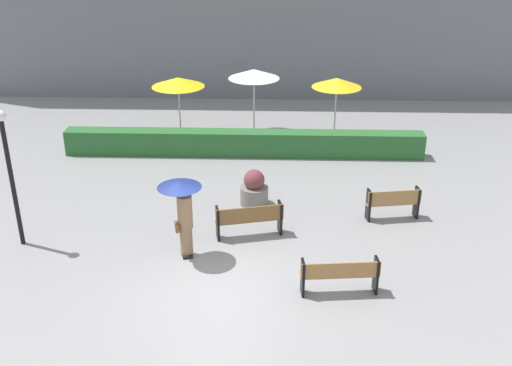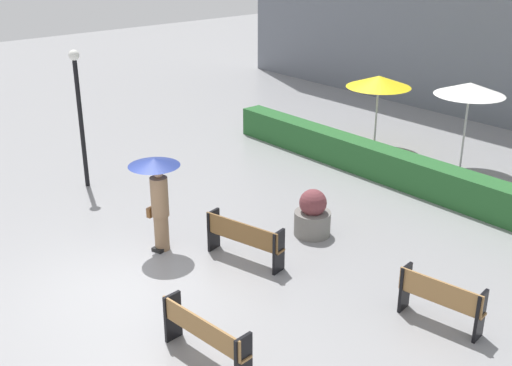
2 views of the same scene
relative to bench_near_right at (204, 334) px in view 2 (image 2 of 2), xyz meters
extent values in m
plane|color=gray|center=(-2.92, 0.20, -0.53)|extent=(60.00, 60.00, 0.00)
cube|color=#9E7242|center=(-0.01, 0.06, -0.06)|extent=(1.84, 0.42, 0.04)
cube|color=#9E7242|center=(0.01, -0.08, 0.15)|extent=(1.82, 0.22, 0.39)
cube|color=black|center=(-0.85, -0.04, -0.09)|extent=(0.09, 0.35, 0.88)
cube|color=black|center=(0.85, 0.12, -0.09)|extent=(0.09, 0.35, 0.88)
cube|color=brown|center=(-2.21, 2.69, -0.06)|extent=(1.85, 0.69, 0.04)
cube|color=brown|center=(-2.18, 2.54, 0.18)|extent=(1.80, 0.47, 0.44)
cube|color=black|center=(-3.04, 2.47, -0.07)|extent=(0.14, 0.37, 0.93)
cube|color=black|center=(-1.37, 2.87, -0.07)|extent=(0.14, 0.37, 0.93)
cube|color=#9E7242|center=(1.85, 3.84, -0.06)|extent=(1.57, 0.48, 0.04)
cube|color=#9E7242|center=(1.87, 3.71, 0.17)|extent=(1.54, 0.28, 0.44)
cube|color=black|center=(1.15, 3.71, -0.07)|extent=(0.11, 0.35, 0.92)
cube|color=black|center=(2.56, 3.94, -0.07)|extent=(0.11, 0.35, 0.92)
cylinder|color=#8C6B4C|center=(-3.77, 1.59, -0.12)|extent=(0.32, 0.32, 0.81)
cube|color=black|center=(-3.75, 1.53, -0.49)|extent=(0.33, 0.38, 0.08)
cylinder|color=#8C6B4C|center=(-3.77, 1.59, 0.72)|extent=(0.38, 0.38, 0.88)
sphere|color=tan|center=(-3.77, 1.59, 1.27)|extent=(0.21, 0.21, 0.21)
cube|color=brown|center=(-3.98, 1.52, 0.33)|extent=(0.17, 0.30, 0.22)
cylinder|color=black|center=(-3.87, 1.57, 1.04)|extent=(0.02, 0.02, 0.90)
cone|color=navy|center=(-3.87, 1.57, 1.49)|extent=(1.10, 1.10, 0.16)
cylinder|color=slate|center=(-2.14, 4.61, -0.25)|extent=(0.84, 0.84, 0.57)
sphere|color=brown|center=(-2.14, 4.61, 0.27)|extent=(0.63, 0.63, 0.63)
cylinder|color=black|center=(-8.24, 2.04, 1.20)|extent=(0.12, 0.12, 3.45)
sphere|color=white|center=(-8.24, 2.04, 3.04)|extent=(0.28, 0.28, 0.28)
cylinder|color=silver|center=(-5.25, 10.54, 0.55)|extent=(0.06, 0.06, 2.15)
cone|color=yellow|center=(-5.25, 10.54, 1.62)|extent=(2.01, 2.01, 0.35)
cylinder|color=silver|center=(-2.38, 11.00, 0.66)|extent=(0.06, 0.06, 2.38)
cone|color=white|center=(-2.38, 11.00, 1.85)|extent=(1.97, 1.97, 0.35)
cube|color=#28602D|center=(-2.66, 8.60, -0.08)|extent=(12.84, 0.70, 0.90)
camera|label=1|loc=(-1.52, -11.91, 7.71)|focal=42.77mm
camera|label=2|loc=(7.11, -4.95, 6.12)|focal=44.85mm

